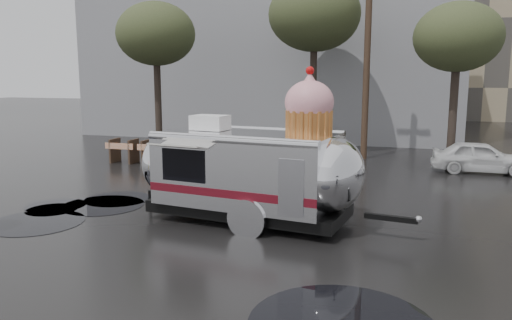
% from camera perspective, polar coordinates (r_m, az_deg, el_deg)
% --- Properties ---
extents(ground, '(120.00, 120.00, 0.00)m').
position_cam_1_polar(ground, '(9.97, -10.50, -11.90)').
color(ground, black).
rests_on(ground, ground).
extents(puddles, '(10.86, 8.00, 0.01)m').
position_cam_1_polar(puddles, '(12.41, -14.80, -7.69)').
color(puddles, black).
rests_on(puddles, ground).
extents(grey_building, '(22.00, 12.00, 13.00)m').
position_cam_1_polar(grey_building, '(33.38, 2.67, 14.56)').
color(grey_building, slate).
rests_on(grey_building, ground).
extents(utility_pole, '(1.60, 0.28, 9.00)m').
position_cam_1_polar(utility_pole, '(22.28, 12.59, 11.96)').
color(utility_pole, '#473323').
rests_on(utility_pole, ground).
extents(tree_left, '(3.64, 3.64, 6.95)m').
position_cam_1_polar(tree_left, '(24.12, -11.37, 13.86)').
color(tree_left, '#382D26').
rests_on(tree_left, ground).
extents(tree_mid, '(4.20, 4.20, 8.03)m').
position_cam_1_polar(tree_mid, '(23.75, 6.70, 16.13)').
color(tree_mid, '#382D26').
rests_on(tree_mid, ground).
extents(tree_right, '(3.36, 3.36, 6.42)m').
position_cam_1_polar(tree_right, '(21.29, 22.07, 12.79)').
color(tree_right, '#382D26').
rests_on(tree_right, ground).
extents(barricade_row, '(4.30, 0.80, 1.00)m').
position_cam_1_polar(barricade_row, '(20.93, -11.39, 0.90)').
color(barricade_row, '#473323').
rests_on(barricade_row, ground).
extents(airstream_trailer, '(7.24, 3.03, 3.92)m').
position_cam_1_polar(airstream_trailer, '(12.39, -0.51, -0.87)').
color(airstream_trailer, silver).
rests_on(airstream_trailer, ground).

